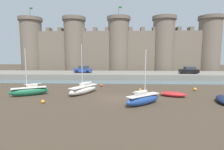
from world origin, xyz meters
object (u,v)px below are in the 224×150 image
sailboat_midflat_left (29,91)px  mooring_buoy_near_shore (140,90)px  mooring_buoy_near_channel (195,89)px  rowboat_foreground_centre (223,99)px  sailboat_near_channel_left (84,89)px  car_quay_east (83,69)px  sailboat_midflat_centre (143,99)px  mooring_buoy_off_centre (43,102)px  mooring_buoy_mid_mud (101,85)px  car_quay_centre_west (189,70)px  rowboat_midflat_right (173,94)px

sailboat_midflat_left → mooring_buoy_near_shore: bearing=13.7°
mooring_buoy_near_shore → mooring_buoy_near_channel: bearing=2.7°
sailboat_midflat_left → rowboat_foreground_centre: bearing=-5.9°
sailboat_near_channel_left → car_quay_east: size_ratio=1.68×
rowboat_foreground_centre → sailboat_midflat_centre: sailboat_midflat_centre is taller
mooring_buoy_near_channel → mooring_buoy_off_centre: 21.87m
mooring_buoy_mid_mud → car_quay_east: (-5.53, 11.31, 1.83)m
sailboat_midflat_centre → car_quay_centre_west: (13.22, 21.24, 1.38)m
sailboat_midflat_left → sailboat_midflat_centre: size_ratio=1.05×
rowboat_midflat_right → sailboat_near_channel_left: bearing=174.2°
rowboat_midflat_right → sailboat_near_channel_left: size_ratio=0.51×
sailboat_near_channel_left → mooring_buoy_mid_mud: sailboat_near_channel_left is taller
sailboat_near_channel_left → mooring_buoy_near_shore: sailboat_near_channel_left is taller
sailboat_midflat_left → rowboat_foreground_centre: (24.27, -2.52, -0.28)m
mooring_buoy_near_channel → car_quay_east: (-20.34, 14.30, 1.81)m
rowboat_foreground_centre → rowboat_midflat_right: bearing=151.2°
mooring_buoy_near_shore → car_quay_east: bearing=128.9°
sailboat_midflat_left → mooring_buoy_near_channel: (23.90, 4.17, -0.42)m
rowboat_foreground_centre → sailboat_near_channel_left: size_ratio=0.59×
mooring_buoy_mid_mud → mooring_buoy_near_shore: bearing=-28.2°
rowboat_midflat_right → mooring_buoy_mid_mud: 12.39m
sailboat_midflat_left → mooring_buoy_mid_mud: (9.08, 7.16, -0.43)m
car_quay_east → sailboat_midflat_centre: bearing=-63.2°
sailboat_near_channel_left → car_quay_centre_west: 26.30m
sailboat_midflat_left → rowboat_midflat_right: sailboat_midflat_left is taller
sailboat_midflat_left → car_quay_east: 18.86m
rowboat_foreground_centre → sailboat_midflat_centre: 9.54m
rowboat_foreground_centre → mooring_buoy_near_shore: bearing=144.6°
rowboat_midflat_right → car_quay_east: bearing=130.8°
rowboat_foreground_centre → mooring_buoy_mid_mud: 18.01m
rowboat_foreground_centre → car_quay_centre_west: car_quay_centre_west is taller
rowboat_foreground_centre → car_quay_east: bearing=134.6°
rowboat_foreground_centre → mooring_buoy_off_centre: (-20.77, -1.21, -0.17)m
mooring_buoy_mid_mud → mooring_buoy_near_shore: (6.34, -3.40, -0.04)m
rowboat_foreground_centre → car_quay_east: 29.54m
sailboat_near_channel_left → sailboat_midflat_centre: 9.32m
mooring_buoy_near_channel → sailboat_midflat_centre: bearing=-138.4°
sailboat_midflat_left → mooring_buoy_off_centre: 5.13m
mooring_buoy_mid_mud → car_quay_east: bearing=116.0°
sailboat_midflat_left → rowboat_foreground_centre: sailboat_midflat_left is taller
sailboat_midflat_left → sailboat_near_channel_left: size_ratio=0.91×
mooring_buoy_off_centre → sailboat_midflat_centre: bearing=-0.8°
mooring_buoy_off_centre → car_quay_east: 22.27m
sailboat_near_channel_left → car_quay_centre_west: (20.88, 15.93, 1.40)m
rowboat_midflat_right → mooring_buoy_near_shore: rowboat_midflat_right is taller
mooring_buoy_off_centre → car_quay_centre_west: 32.42m
car_quay_east → car_quay_centre_west: (24.50, -1.11, 0.00)m
mooring_buoy_off_centre → mooring_buoy_mid_mud: size_ratio=0.93×
sailboat_midflat_centre → mooring_buoy_near_shore: bearing=85.6°
rowboat_foreground_centre → mooring_buoy_off_centre: rowboat_foreground_centre is taller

